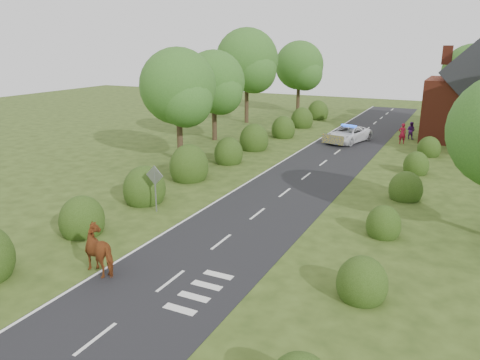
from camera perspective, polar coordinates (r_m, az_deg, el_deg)
The scene contains 16 objects.
ground at distance 21.28m, azimuth -2.32°, elevation -7.59°, with size 120.00×120.00×0.00m, color #2E3F15.
road at distance 34.48m, azimuth 9.64°, elevation 1.69°, with size 6.00×70.00×0.02m, color black.
road_markings at distance 33.06m, azimuth 5.94°, elevation 1.22°, with size 4.96×70.00×0.01m.
hedgerow_left at distance 33.76m, azimuth -2.60°, elevation 2.88°, with size 2.75×50.41×3.00m.
hedgerow_right at distance 29.52m, azimuth 19.83°, elevation -0.49°, with size 2.10×45.78×2.10m.
tree_left_a at distance 34.80m, azimuth -7.34°, elevation 10.85°, with size 5.74×5.60×8.38m.
tree_left_b at distance 42.41m, azimuth -3.00°, elevation 11.55°, with size 5.74×5.60×8.07m.
tree_left_c at distance 51.84m, azimuth 1.06°, elevation 14.10°, with size 6.97×6.80×10.22m.
tree_left_d at distance 60.24m, azimuth 7.42°, elevation 13.46°, with size 6.15×6.00×8.89m.
tree_right_c at distance 54.99m, azimuth 26.64°, elevation 11.31°, with size 6.15×6.00×8.58m.
road_sign at distance 24.85m, azimuth -10.33°, elevation -0.21°, with size 1.06×0.08×2.53m.
house at distance 47.29m, azimuth 26.58°, elevation 8.84°, with size 8.00×7.40×9.17m.
cow at distance 19.22m, azimuth -16.38°, elevation -8.52°, with size 1.15×2.17×1.54m, color #652A0F.
police_van at distance 43.20m, azimuth 13.06°, elevation 5.44°, with size 3.71×5.63×1.58m.
pedestrian_red at distance 43.89m, azimuth 19.18°, elevation 5.37°, with size 0.66×0.43×1.82m, color maroon.
pedestrian_purple at distance 46.35m, azimuth 20.11°, elevation 5.70°, with size 0.78×0.61×1.61m, color #49176C.
Camera 1 is at (9.34, -17.04, 8.67)m, focal length 35.00 mm.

